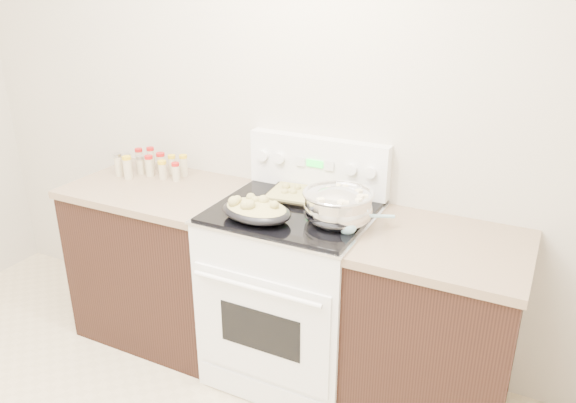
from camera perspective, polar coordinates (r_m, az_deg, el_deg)
The scene contains 9 objects.
counter_left at distance 3.34m, azimuth -12.42°, elevation -5.77°, with size 0.93×0.67×0.92m.
counter_right at distance 2.75m, azimuth 14.66°, elevation -12.65°, with size 0.73×0.67×0.92m.
kitchen_range at distance 2.92m, azimuth 0.49°, elevation -8.93°, with size 0.78×0.73×1.22m.
mixing_bowl at distance 2.55m, azimuth 5.10°, elevation -0.52°, with size 0.38×0.38×0.19m.
roasting_pan at distance 2.58m, azimuth -3.28°, elevation -0.85°, with size 0.37×0.28×0.12m.
baking_sheet at distance 2.82m, azimuth 1.79°, elevation 0.61°, with size 0.42×0.32×0.06m.
wooden_spoon at distance 2.79m, azimuth -2.29°, elevation 0.21°, with size 0.15×0.22×0.04m.
blue_ladle at distance 2.47m, azimuth 6.30°, elevation -2.33°, with size 0.20×0.24×0.10m.
spice_jars at distance 3.32m, azimuth -13.86°, elevation 3.68°, with size 0.40×0.24×0.13m.
Camera 1 is at (1.45, -0.82, 2.01)m, focal length 35.00 mm.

